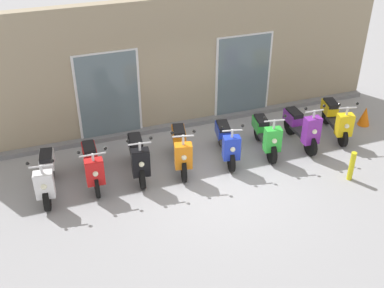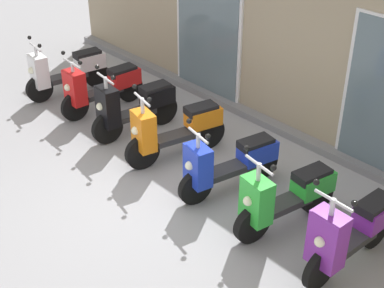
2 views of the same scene
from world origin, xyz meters
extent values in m
plane|color=#939399|center=(0.00, 0.00, 0.00)|extent=(40.00, 40.00, 0.00)
cube|color=gray|center=(0.00, 2.84, 1.69)|extent=(11.23, 0.30, 3.38)
cube|color=slate|center=(0.00, 2.59, 0.06)|extent=(11.23, 0.20, 0.12)
cube|color=silver|center=(-1.80, 2.67, 1.15)|extent=(1.58, 0.04, 2.30)
cube|color=slate|center=(-1.80, 2.65, 1.15)|extent=(1.46, 0.02, 2.22)
cylinder|color=black|center=(-3.64, 0.27, 0.24)|extent=(0.18, 0.49, 0.48)
cylinder|color=black|center=(-3.49, 1.38, 0.24)|extent=(0.18, 0.49, 0.48)
cube|color=#2D2D30|center=(-3.56, 0.83, 0.34)|extent=(0.35, 0.72, 0.09)
cube|color=white|center=(-3.64, 0.31, 0.58)|extent=(0.41, 0.29, 0.57)
sphere|color=#F2EFCC|center=(-3.66, 0.19, 0.62)|extent=(0.12, 0.12, 0.12)
cube|color=white|center=(-3.50, 1.29, 0.54)|extent=(0.37, 0.56, 0.28)
cube|color=black|center=(-3.51, 1.25, 0.68)|extent=(0.32, 0.51, 0.11)
cylinder|color=silver|center=(-3.64, 0.31, 0.95)|extent=(0.06, 0.06, 0.20)
cylinder|color=silver|center=(-3.64, 0.31, 1.03)|extent=(0.47, 0.10, 0.04)
sphere|color=black|center=(-3.41, 0.28, 1.13)|extent=(0.07, 0.07, 0.07)
sphere|color=black|center=(-3.87, 0.35, 1.13)|extent=(0.07, 0.07, 0.07)
cylinder|color=black|center=(-2.61, 0.36, 0.25)|extent=(0.10, 0.50, 0.50)
cylinder|color=black|center=(-2.56, 1.48, 0.25)|extent=(0.10, 0.50, 0.50)
cube|color=#2D2D30|center=(-2.59, 0.92, 0.35)|extent=(0.29, 0.70, 0.09)
cube|color=red|center=(-2.61, 0.40, 0.59)|extent=(0.39, 0.26, 0.57)
sphere|color=#F2EFCC|center=(-2.61, 0.27, 0.63)|extent=(0.12, 0.12, 0.12)
cube|color=red|center=(-2.57, 1.38, 0.49)|extent=(0.32, 0.53, 0.28)
cube|color=black|center=(-2.57, 1.34, 0.63)|extent=(0.28, 0.49, 0.11)
cylinder|color=silver|center=(-2.61, 0.40, 0.95)|extent=(0.06, 0.06, 0.18)
cylinder|color=silver|center=(-2.61, 0.40, 1.02)|extent=(0.54, 0.06, 0.04)
sphere|color=black|center=(-2.34, 0.39, 1.12)|extent=(0.07, 0.07, 0.07)
sphere|color=black|center=(-2.88, 0.41, 1.12)|extent=(0.07, 0.07, 0.07)
cylinder|color=black|center=(-1.64, 0.33, 0.26)|extent=(0.16, 0.52, 0.51)
cylinder|color=black|center=(-1.52, 1.37, 0.26)|extent=(0.16, 0.52, 0.51)
cube|color=#2D2D30|center=(-1.58, 0.85, 0.36)|extent=(0.33, 0.67, 0.09)
cube|color=black|center=(-1.63, 0.37, 0.63)|extent=(0.41, 0.28, 0.62)
sphere|color=#F2EFCC|center=(-1.65, 0.24, 0.67)|extent=(0.12, 0.12, 0.12)
cube|color=black|center=(-1.53, 1.27, 0.55)|extent=(0.36, 0.55, 0.28)
cube|color=black|center=(-1.53, 1.23, 0.69)|extent=(0.31, 0.51, 0.11)
cylinder|color=silver|center=(-1.63, 0.37, 1.02)|extent=(0.06, 0.06, 0.20)
cylinder|color=silver|center=(-1.63, 0.37, 1.10)|extent=(0.49, 0.09, 0.04)
sphere|color=black|center=(-1.39, 0.34, 1.20)|extent=(0.07, 0.07, 0.07)
sphere|color=black|center=(-1.87, 0.40, 1.20)|extent=(0.07, 0.07, 0.07)
cylinder|color=black|center=(-0.69, 0.29, 0.26)|extent=(0.21, 0.54, 0.53)
cylinder|color=black|center=(-0.45, 1.39, 0.26)|extent=(0.21, 0.54, 0.53)
cube|color=#2D2D30|center=(-0.57, 0.84, 0.36)|extent=(0.41, 0.74, 0.09)
cube|color=orange|center=(-0.69, 0.33, 0.61)|extent=(0.42, 0.32, 0.58)
sphere|color=#F2EFCC|center=(-0.71, 0.20, 0.65)|extent=(0.12, 0.12, 0.12)
cube|color=orange|center=(-0.47, 1.30, 0.57)|extent=(0.41, 0.57, 0.28)
cube|color=black|center=(-0.48, 1.26, 0.71)|extent=(0.36, 0.53, 0.11)
cylinder|color=silver|center=(-0.69, 0.33, 1.01)|extent=(0.06, 0.06, 0.25)
cylinder|color=silver|center=(-0.69, 0.33, 1.11)|extent=(0.46, 0.14, 0.04)
sphere|color=black|center=(-0.46, 0.28, 1.21)|extent=(0.07, 0.07, 0.07)
sphere|color=black|center=(-0.91, 0.38, 1.21)|extent=(0.07, 0.07, 0.07)
cylinder|color=black|center=(0.45, 0.28, 0.24)|extent=(0.19, 0.50, 0.49)
cylinder|color=black|center=(0.67, 1.37, 0.24)|extent=(0.19, 0.50, 0.49)
cube|color=#2D2D30|center=(0.56, 0.82, 0.34)|extent=(0.39, 0.73, 0.09)
cube|color=#1E38C6|center=(0.45, 0.32, 0.58)|extent=(0.42, 0.31, 0.56)
sphere|color=#F2EFCC|center=(0.43, 0.19, 0.62)|extent=(0.12, 0.12, 0.12)
cube|color=#1E38C6|center=(0.65, 1.27, 0.49)|extent=(0.40, 0.57, 0.28)
cube|color=black|center=(0.64, 1.23, 0.63)|extent=(0.35, 0.52, 0.11)
cylinder|color=silver|center=(0.45, 0.32, 0.95)|extent=(0.06, 0.06, 0.21)
cylinder|color=silver|center=(0.45, 0.32, 1.03)|extent=(0.45, 0.12, 0.04)
sphere|color=black|center=(0.68, 0.27, 1.13)|extent=(0.07, 0.07, 0.07)
sphere|color=black|center=(0.23, 0.36, 1.13)|extent=(0.07, 0.07, 0.07)
cylinder|color=black|center=(1.47, 0.26, 0.25)|extent=(0.19, 0.51, 0.50)
cylinder|color=black|center=(1.65, 1.31, 0.25)|extent=(0.19, 0.51, 0.50)
cube|color=#2D2D30|center=(1.56, 0.79, 0.35)|extent=(0.37, 0.69, 0.09)
cube|color=green|center=(1.48, 0.30, 0.60)|extent=(0.42, 0.30, 0.58)
sphere|color=#F2EFCC|center=(1.46, 0.17, 0.64)|extent=(0.12, 0.12, 0.12)
cube|color=green|center=(1.64, 1.21, 0.50)|extent=(0.38, 0.56, 0.28)
cube|color=black|center=(1.63, 1.17, 0.64)|extent=(0.34, 0.52, 0.11)
cylinder|color=silver|center=(1.48, 0.30, 0.99)|extent=(0.06, 0.06, 0.25)
cylinder|color=silver|center=(1.48, 0.30, 1.09)|extent=(0.48, 0.12, 0.04)
sphere|color=black|center=(1.72, 0.26, 1.19)|extent=(0.07, 0.07, 0.07)
sphere|color=black|center=(1.24, 0.34, 1.19)|extent=(0.07, 0.07, 0.07)
cylinder|color=black|center=(2.49, 0.24, 0.26)|extent=(0.11, 0.53, 0.52)
cylinder|color=black|center=(2.54, 1.29, 0.26)|extent=(0.11, 0.53, 0.52)
cube|color=#2D2D30|center=(2.51, 0.76, 0.36)|extent=(0.29, 0.66, 0.09)
cube|color=purple|center=(2.49, 0.28, 0.66)|extent=(0.39, 0.26, 0.67)
sphere|color=#F2EFCC|center=(2.49, 0.15, 0.70)|extent=(0.12, 0.12, 0.12)
cube|color=purple|center=(2.53, 1.19, 0.55)|extent=(0.32, 0.53, 0.28)
cube|color=black|center=(2.53, 1.15, 0.69)|extent=(0.28, 0.49, 0.11)
cylinder|color=silver|center=(2.49, 0.28, 1.08)|extent=(0.06, 0.06, 0.22)
cylinder|color=silver|center=(2.49, 0.28, 1.17)|extent=(0.47, 0.06, 0.04)
sphere|color=black|center=(2.73, 0.27, 1.27)|extent=(0.07, 0.07, 0.07)
sphere|color=black|center=(2.26, 0.29, 1.27)|extent=(0.07, 0.07, 0.07)
camera|label=1|loc=(-3.51, -8.05, 6.37)|focal=45.34mm
camera|label=2|loc=(4.84, -3.83, 4.59)|focal=52.17mm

